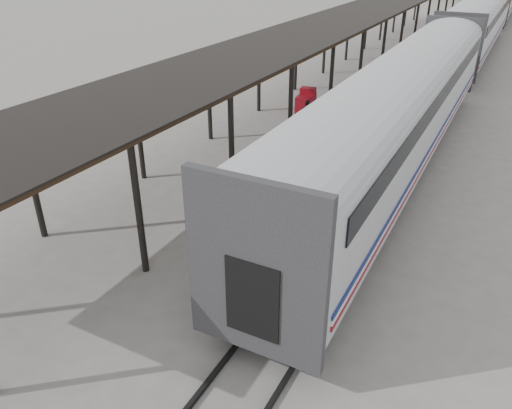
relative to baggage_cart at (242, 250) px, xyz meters
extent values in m
plane|color=slate|center=(-1.08, 0.66, -0.65)|extent=(160.00, 160.00, 0.00)
cube|color=silver|center=(2.12, 8.66, 1.95)|extent=(3.00, 24.00, 2.90)
cube|color=#28282B|center=(2.12, -3.24, 1.95)|extent=(3.04, 0.22, 3.50)
cube|color=black|center=(0.60, 8.66, 2.85)|extent=(0.04, 22.08, 0.65)
cube|color=black|center=(2.12, 8.66, 0.25)|extent=(2.55, 23.04, 0.50)
cube|color=silver|center=(2.12, 34.66, 1.95)|extent=(3.00, 24.00, 2.90)
cube|color=#28282B|center=(2.12, 22.76, 1.95)|extent=(3.04, 0.22, 3.50)
cube|color=black|center=(0.60, 34.66, 2.85)|extent=(0.04, 22.08, 0.65)
cube|color=black|center=(2.12, 34.66, 0.25)|extent=(2.55, 23.04, 0.50)
cube|color=#28282B|center=(2.12, 48.76, 1.95)|extent=(3.04, 0.22, 3.50)
cube|color=black|center=(2.12, 60.66, 0.25)|extent=(2.55, 23.04, 0.50)
cube|color=black|center=(0.87, 0.16, 1.50)|extent=(0.50, 1.70, 2.00)
imported|color=white|center=(0.87, 0.16, 1.36)|extent=(0.72, 0.89, 1.72)
cube|color=#A07F45|center=(0.47, 0.01, 0.75)|extent=(0.57, 0.25, 0.42)
cube|color=#422B19|center=(-4.48, 24.66, 3.35)|extent=(4.60, 64.00, 0.18)
cube|color=black|center=(-4.48, 24.66, 3.47)|extent=(4.90, 64.30, 0.06)
cylinder|color=black|center=(-6.53, 24.66, 1.35)|extent=(0.20, 0.20, 4.00)
cylinder|color=black|center=(-6.53, 55.66, 1.35)|extent=(0.20, 0.20, 4.00)
cylinder|color=black|center=(-2.43, 24.66, 1.35)|extent=(0.20, 0.20, 4.00)
cylinder|color=black|center=(-2.43, 55.66, 1.35)|extent=(0.20, 0.20, 4.00)
cube|color=black|center=(1.40, 34.66, -0.59)|extent=(0.10, 150.00, 0.12)
cube|color=black|center=(2.84, 34.66, -0.59)|extent=(0.10, 150.00, 0.12)
cube|color=brown|center=(0.00, 0.00, 0.15)|extent=(1.69, 2.60, 0.12)
cube|color=black|center=(0.00, 0.00, -0.20)|extent=(1.57, 2.48, 0.06)
cylinder|color=black|center=(-0.67, -0.84, -0.45)|extent=(0.16, 0.41, 0.40)
cylinder|color=black|center=(0.31, -1.03, -0.45)|extent=(0.16, 0.41, 0.40)
cylinder|color=black|center=(-0.31, 1.03, -0.45)|extent=(0.16, 0.41, 0.40)
cylinder|color=black|center=(0.67, 0.84, -0.45)|extent=(0.16, 0.41, 0.40)
cube|color=#3F3E41|center=(-0.15, 0.59, 0.32)|extent=(0.74, 0.58, 0.22)
cube|color=#A07F45|center=(0.45, 0.58, 0.30)|extent=(0.60, 0.49, 0.19)
cube|color=black|center=(-0.31, 0.11, 0.33)|extent=(0.58, 0.41, 0.23)
cube|color=#474F2F|center=(0.27, 0.09, 0.30)|extent=(0.54, 0.43, 0.18)
cube|color=#553322|center=(-0.11, 0.58, 0.54)|extent=(0.65, 0.53, 0.21)
cube|color=#A07F45|center=(-0.27, 0.18, 0.56)|extent=(0.59, 0.45, 0.22)
cube|color=#3F3E41|center=(-0.10, 0.51, 0.72)|extent=(0.49, 0.35, 0.17)
cube|color=black|center=(0.28, 0.12, 0.47)|extent=(0.56, 0.51, 0.16)
cube|color=maroon|center=(-4.13, 14.64, -0.13)|extent=(1.04, 1.53, 0.86)
cube|color=maroon|center=(-4.18, 15.01, 0.44)|extent=(0.88, 0.67, 0.33)
cylinder|color=black|center=(-4.44, 14.07, -0.48)|extent=(0.16, 0.35, 0.34)
cylinder|color=black|center=(-3.69, 14.17, -0.48)|extent=(0.16, 0.35, 0.34)
cylinder|color=black|center=(-4.58, 15.10, -0.48)|extent=(0.16, 0.35, 0.34)
cylinder|color=black|center=(-3.83, 15.21, -0.48)|extent=(0.16, 0.35, 0.34)
imported|color=navy|center=(0.12, -0.65, 1.09)|extent=(0.67, 0.76, 1.75)
imported|color=black|center=(-2.93, 11.89, 0.12)|extent=(0.91, 0.40, 1.53)
camera|label=1|loc=(5.84, -10.31, 7.76)|focal=35.00mm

